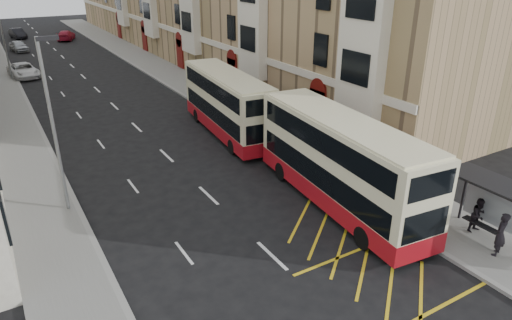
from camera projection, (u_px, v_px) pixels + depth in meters
ground at (336, 316)px, 15.35m from camera, size 200.00×200.00×0.00m
pavement_right at (194, 87)px, 42.66m from camera, size 4.00×120.00×0.15m
pavement_left at (10, 113)px, 35.40m from camera, size 3.00×120.00×0.15m
kerb_right at (174, 90)px, 41.72m from camera, size 0.25×120.00×0.15m
kerb_left at (32, 110)px, 36.10m from camera, size 0.25×120.00×0.15m
road_markings at (74, 67)px, 50.73m from camera, size 10.00×110.00×0.01m
bus_shelter at (509, 204)px, 18.09m from camera, size 1.65×4.25×2.70m
guard_railing at (360, 184)px, 22.45m from camera, size 0.06×6.56×1.01m
street_lamp_near at (53, 119)px, 19.95m from camera, size 0.93×0.18×8.00m
street_lamp_far at (3, 32)px, 43.54m from camera, size 0.93×0.18×8.00m
double_decker_front at (340, 162)px, 21.46m from camera, size 3.58×11.32×4.44m
double_decker_rear at (228, 104)px, 30.50m from camera, size 3.43×10.79×4.23m
pedestrian_near at (500, 234)px, 17.97m from camera, size 0.79×0.64×1.87m
pedestrian_mid at (479, 215)px, 19.61m from camera, size 0.80×0.65×1.57m
pedestrian_far at (361, 176)px, 22.83m from camera, size 1.17×0.91×1.85m
white_van at (23, 70)px, 46.20m from camera, size 2.95×5.35×1.42m
car_silver at (19, 46)px, 59.17m from camera, size 2.33×4.32×1.40m
car_dark at (18, 33)px, 69.16m from camera, size 2.34×4.65×1.46m
car_red at (66, 35)px, 67.63m from camera, size 3.49×5.26×1.42m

